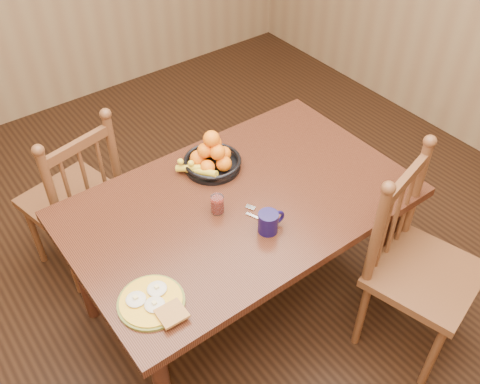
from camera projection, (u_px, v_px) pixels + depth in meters
room at (240, 88)px, 2.10m from camera, size 4.52×5.02×2.72m
dining_table at (240, 213)px, 2.56m from camera, size 1.60×1.00×0.75m
chair_far at (76, 199)px, 2.88m from camera, size 0.54×0.53×1.01m
chair_near at (418, 267)px, 2.50m from camera, size 0.58×0.56×1.06m
breakfast_plate at (152, 302)px, 2.06m from camera, size 0.26×0.29×0.04m
fork at (257, 215)px, 2.42m from camera, size 0.07×0.18×0.00m
spoon at (155, 306)px, 2.05m from camera, size 0.08×0.15×0.01m
coffee_mug at (269, 222)px, 2.32m from camera, size 0.13×0.09×0.10m
juice_glass at (217, 205)px, 2.42m from camera, size 0.06×0.06×0.09m
fruit_bowl at (211, 158)px, 2.63m from camera, size 0.32×0.29×0.22m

